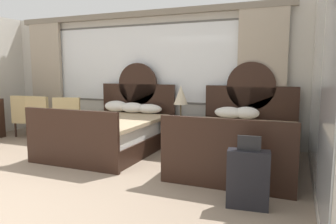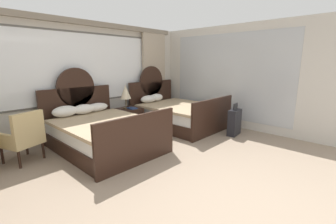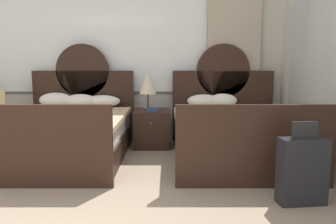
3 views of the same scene
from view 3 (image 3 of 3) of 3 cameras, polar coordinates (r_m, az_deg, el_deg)
The scene contains 7 objects.
wall_back_window at distance 5.92m, azimuth -13.76°, elevation 9.18°, with size 6.68×0.22×2.70m.
bed_near_window at distance 4.88m, azimuth -16.69°, elevation -3.34°, with size 1.67×2.23×1.62m.
bed_near_mirror at distance 4.74m, azimuth 11.24°, elevation -3.56°, with size 1.67×2.23×1.62m.
nightstand_between_beds at distance 5.30m, azimuth -2.50°, elevation -2.76°, with size 0.55×0.58×0.58m.
table_lamp_on_nightstand at distance 5.24m, azimuth -3.23°, elevation 4.95°, with size 0.27×0.27×0.61m.
book_on_nightstand at distance 5.14m, azimuth -2.48°, elevation 0.34°, with size 0.18×0.26×0.03m.
suitcase_on_floor at distance 3.41m, azimuth 22.02°, elevation -9.24°, with size 0.46×0.23×0.78m.
Camera 3 is at (1.41, -1.45, 1.31)m, focal length 35.93 mm.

